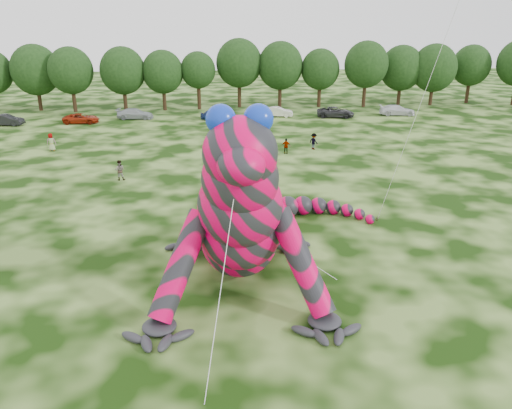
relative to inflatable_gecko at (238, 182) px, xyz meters
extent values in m
plane|color=#16330A|center=(-3.90, -4.31, -4.94)|extent=(240.00, 240.00, 0.00)
cylinder|color=silver|center=(11.46, 3.66, 4.23)|extent=(0.02, 0.02, 19.04)
cylinder|color=#382314|center=(9.96, 5.73, -4.82)|extent=(0.08, 0.08, 0.24)
imported|color=black|center=(-27.93, 42.53, -4.21)|extent=(4.57, 2.06, 1.46)
imported|color=#98210B|center=(-18.49, 43.17, -4.29)|extent=(4.75, 2.27, 1.31)
imported|color=#9FA5A9|center=(-11.69, 45.62, -4.21)|extent=(5.21, 2.57, 1.46)
imported|color=#0F1D46|center=(-0.60, 44.30, -4.26)|extent=(4.18, 2.08, 1.37)
imported|color=silver|center=(8.45, 45.46, -4.24)|extent=(4.43, 2.25, 1.39)
imported|color=#28292B|center=(16.55, 44.22, -4.21)|extent=(5.60, 3.20, 1.47)
imported|color=silver|center=(25.86, 44.97, -4.20)|extent=(5.35, 2.81, 1.48)
imported|color=gray|center=(1.93, 15.03, -4.12)|extent=(1.59, 0.93, 1.64)
imported|color=gray|center=(9.66, 26.09, -4.07)|extent=(1.19, 1.29, 1.74)
imported|color=gray|center=(-18.12, 28.10, -4.01)|extent=(1.02, 0.77, 1.87)
imported|color=gray|center=(-9.28, 16.94, -4.05)|extent=(0.88, 0.70, 1.78)
imported|color=gray|center=(6.44, 24.50, -4.13)|extent=(1.01, 0.61, 1.61)
camera|label=1|loc=(-1.44, -25.38, 8.16)|focal=35.00mm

